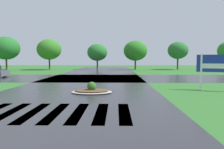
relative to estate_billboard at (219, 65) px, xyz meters
name	(u,v)px	position (x,y,z in m)	size (l,w,h in m)	color
asphalt_roadway	(75,95)	(-9.06, -1.76, -1.65)	(10.06, 80.00, 0.01)	#2B2B30
asphalt_cross_road	(94,78)	(-9.06, 8.90, -1.65)	(90.00, 9.05, 0.01)	#2B2B30
crosswalk_stripes	(56,112)	(-9.06, -5.89, -1.65)	(5.85, 3.33, 0.01)	white
estate_billboard	(219,65)	(0.00, 0.00, 0.00)	(2.62, 1.02, 2.41)	white
median_island	(92,90)	(-8.19, -1.00, -1.51)	(2.50, 1.84, 0.68)	#9E9B93
background_treeline	(104,50)	(-8.88, 24.60, 1.86)	(43.70, 6.28, 5.81)	#4C3823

